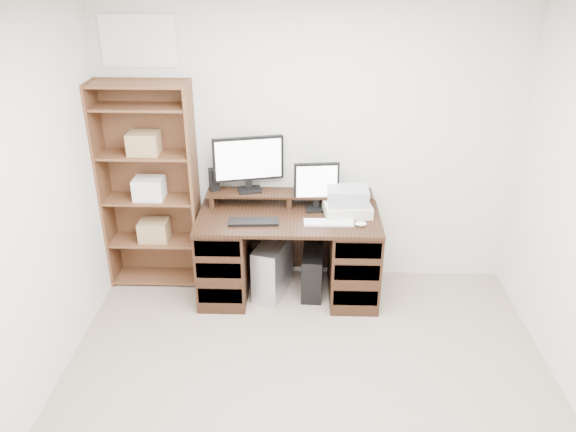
{
  "coord_description": "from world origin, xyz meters",
  "views": [
    {
      "loc": [
        -0.05,
        -2.5,
        2.76
      ],
      "look_at": [
        -0.16,
        1.43,
        0.85
      ],
      "focal_mm": 35.0,
      "sensor_mm": 36.0,
      "label": 1
    }
  ],
  "objects_px": {
    "desk": "(289,254)",
    "printer": "(347,209)",
    "tower_black": "(312,273)",
    "bookshelf": "(150,185)",
    "monitor_wide": "(248,161)",
    "monitor_small": "(316,184)",
    "tower_silver": "(273,268)"
  },
  "relations": [
    {
      "from": "tower_black",
      "to": "bookshelf",
      "type": "relative_size",
      "value": 0.23
    },
    {
      "from": "tower_black",
      "to": "monitor_wide",
      "type": "bearing_deg",
      "value": 159.72
    },
    {
      "from": "printer",
      "to": "bookshelf",
      "type": "bearing_deg",
      "value": 166.71
    },
    {
      "from": "desk",
      "to": "tower_black",
      "type": "height_order",
      "value": "desk"
    },
    {
      "from": "bookshelf",
      "to": "desk",
      "type": "bearing_deg",
      "value": -10.17
    },
    {
      "from": "tower_silver",
      "to": "printer",
      "type": "bearing_deg",
      "value": 20.08
    },
    {
      "from": "printer",
      "to": "bookshelf",
      "type": "relative_size",
      "value": 0.21
    },
    {
      "from": "printer",
      "to": "tower_silver",
      "type": "bearing_deg",
      "value": 175.82
    },
    {
      "from": "monitor_small",
      "to": "printer",
      "type": "height_order",
      "value": "monitor_small"
    },
    {
      "from": "monitor_wide",
      "to": "bookshelf",
      "type": "xyz_separation_m",
      "value": [
        -0.84,
        -0.04,
        -0.21
      ]
    },
    {
      "from": "desk",
      "to": "bookshelf",
      "type": "distance_m",
      "value": 1.32
    },
    {
      "from": "desk",
      "to": "tower_silver",
      "type": "distance_m",
      "value": 0.2
    },
    {
      "from": "printer",
      "to": "monitor_wide",
      "type": "bearing_deg",
      "value": 158.6
    },
    {
      "from": "monitor_wide",
      "to": "tower_black",
      "type": "height_order",
      "value": "monitor_wide"
    },
    {
      "from": "desk",
      "to": "printer",
      "type": "relative_size",
      "value": 3.98
    },
    {
      "from": "desk",
      "to": "monitor_small",
      "type": "xyz_separation_m",
      "value": [
        0.22,
        0.14,
        0.58
      ]
    },
    {
      "from": "monitor_wide",
      "to": "tower_black",
      "type": "distance_m",
      "value": 1.11
    },
    {
      "from": "monitor_small",
      "to": "tower_silver",
      "type": "height_order",
      "value": "monitor_small"
    },
    {
      "from": "tower_black",
      "to": "bookshelf",
      "type": "height_order",
      "value": "bookshelf"
    },
    {
      "from": "bookshelf",
      "to": "tower_black",
      "type": "bearing_deg",
      "value": -8.3
    },
    {
      "from": "monitor_small",
      "to": "tower_silver",
      "type": "distance_m",
      "value": 0.83
    },
    {
      "from": "monitor_wide",
      "to": "monitor_small",
      "type": "relative_size",
      "value": 1.43
    },
    {
      "from": "monitor_wide",
      "to": "tower_silver",
      "type": "height_order",
      "value": "monitor_wide"
    },
    {
      "from": "printer",
      "to": "tower_silver",
      "type": "height_order",
      "value": "printer"
    },
    {
      "from": "monitor_wide",
      "to": "bookshelf",
      "type": "distance_m",
      "value": 0.87
    },
    {
      "from": "printer",
      "to": "tower_black",
      "type": "xyz_separation_m",
      "value": [
        -0.28,
        -0.04,
        -0.6
      ]
    },
    {
      "from": "printer",
      "to": "tower_black",
      "type": "distance_m",
      "value": 0.66
    },
    {
      "from": "monitor_wide",
      "to": "printer",
      "type": "relative_size",
      "value": 1.55
    },
    {
      "from": "monitor_small",
      "to": "bookshelf",
      "type": "bearing_deg",
      "value": 170.64
    },
    {
      "from": "printer",
      "to": "monitor_small",
      "type": "bearing_deg",
      "value": 152.67
    },
    {
      "from": "monitor_small",
      "to": "desk",
      "type": "bearing_deg",
      "value": -154.85
    },
    {
      "from": "tower_silver",
      "to": "bookshelf",
      "type": "xyz_separation_m",
      "value": [
        -1.05,
        0.2,
        0.68
      ]
    }
  ]
}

